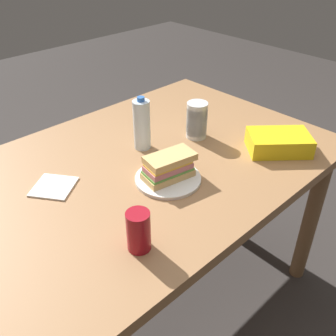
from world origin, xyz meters
TOP-DOWN VIEW (x-y plane):
  - ground_plane at (0.00, 0.00)m, footprint 8.00×8.00m
  - dining_table at (0.00, 0.00)m, footprint 1.43×0.98m
  - paper_plate at (-0.03, -0.14)m, footprint 0.23×0.23m
  - sandwich at (-0.02, -0.14)m, footprint 0.20×0.12m
  - soda_can_red at (-0.31, -0.32)m, footprint 0.07×0.07m
  - chip_bag at (0.42, -0.29)m, footprint 0.27×0.26m
  - water_bottle_tall at (0.06, 0.09)m, footprint 0.06×0.06m
  - plastic_cup_stack at (0.27, 0.00)m, footprint 0.08×0.08m
  - paper_napkin at (-0.33, 0.09)m, footprint 0.18×0.18m

SIDE VIEW (x-z plane):
  - ground_plane at x=0.00m, z-range 0.00..0.00m
  - dining_table at x=0.00m, z-range 0.29..1.06m
  - paper_napkin at x=-0.33m, z-range 0.78..0.78m
  - paper_plate at x=-0.03m, z-range 0.78..0.79m
  - chip_bag at x=0.42m, z-range 0.78..0.85m
  - sandwich at x=-0.02m, z-range 0.79..0.87m
  - soda_can_red at x=-0.31m, z-range 0.78..0.90m
  - plastic_cup_stack at x=0.27m, z-range 0.78..0.92m
  - water_bottle_tall at x=0.06m, z-range 0.77..0.98m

